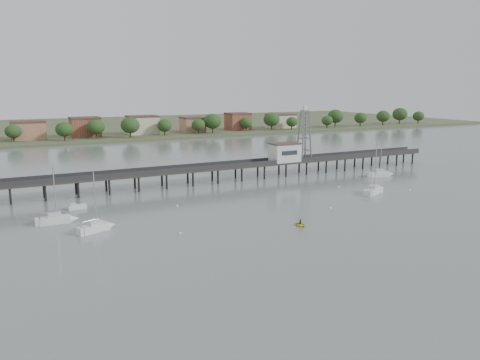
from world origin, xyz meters
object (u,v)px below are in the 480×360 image
(sailboat_a, at_px, (100,227))
(white_tender, at_px, (77,207))
(pier, at_px, (203,169))
(yellow_dinghy, at_px, (300,226))
(lattice_tower, at_px, (304,135))
(sailboat_e, at_px, (382,174))
(sailboat_b, at_px, (60,219))
(sailboat_d, at_px, (376,190))

(sailboat_a, height_order, white_tender, sailboat_a)
(white_tender, bearing_deg, pier, 17.31)
(pier, distance_m, yellow_dinghy, 43.19)
(white_tender, relative_size, yellow_dinghy, 1.34)
(white_tender, bearing_deg, yellow_dinghy, -44.67)
(white_tender, bearing_deg, lattice_tower, 7.84)
(sailboat_e, height_order, yellow_dinghy, sailboat_e)
(lattice_tower, distance_m, sailboat_b, 72.74)
(yellow_dinghy, bearing_deg, sailboat_a, 162.08)
(white_tender, bearing_deg, sailboat_e, -3.77)
(sailboat_b, bearing_deg, sailboat_e, 5.96)
(lattice_tower, distance_m, yellow_dinghy, 53.72)
(pier, xyz_separation_m, yellow_dinghy, (1.29, -43.01, -3.79))
(sailboat_d, bearing_deg, yellow_dinghy, -179.14)
(pier, height_order, sailboat_d, sailboat_d)
(sailboat_a, distance_m, white_tender, 17.33)
(sailboat_e, relative_size, sailboat_b, 1.09)
(sailboat_a, xyz_separation_m, white_tender, (-1.42, 17.27, -0.23))
(yellow_dinghy, bearing_deg, white_tender, 142.61)
(sailboat_b, height_order, sailboat_a, sailboat_b)
(yellow_dinghy, bearing_deg, sailboat_e, 36.20)
(pier, relative_size, sailboat_e, 11.82)
(pier, height_order, lattice_tower, lattice_tower)
(sailboat_b, relative_size, sailboat_d, 0.88)
(pier, height_order, sailboat_a, sailboat_a)
(sailboat_e, xyz_separation_m, sailboat_a, (-80.73, -15.83, 0.01))
(lattice_tower, bearing_deg, sailboat_d, -87.61)
(sailboat_e, distance_m, sailboat_b, 86.64)
(sailboat_e, relative_size, white_tender, 3.49)
(lattice_tower, relative_size, sailboat_d, 1.17)
(lattice_tower, bearing_deg, yellow_dinghy, -125.09)
(sailboat_e, xyz_separation_m, sailboat_b, (-86.30, -7.65, 0.01))
(sailboat_e, bearing_deg, pier, 176.65)
(sailboat_b, bearing_deg, pier, 30.50)
(lattice_tower, xyz_separation_m, sailboat_a, (-63.22, -29.38, -10.45))
(pier, distance_m, white_tender, 35.44)
(lattice_tower, height_order, sailboat_d, lattice_tower)
(sailboat_e, bearing_deg, yellow_dinghy, -136.21)
(sailboat_b, bearing_deg, sailboat_a, -54.87)
(sailboat_a, bearing_deg, sailboat_e, -9.34)
(sailboat_e, distance_m, white_tender, 82.16)
(pier, bearing_deg, yellow_dinghy, -88.29)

